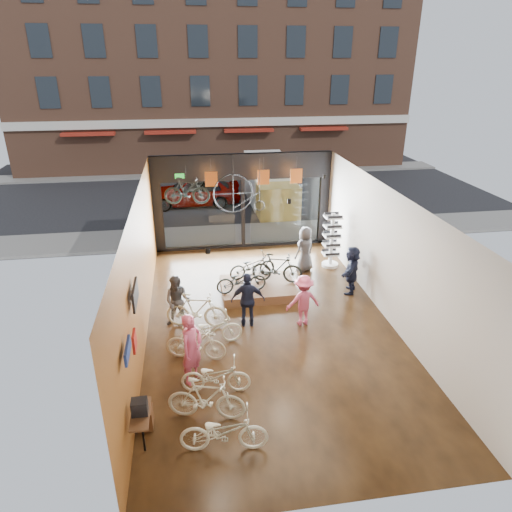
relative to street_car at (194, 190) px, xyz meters
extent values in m
cube|color=black|center=(1.81, -12.00, -0.82)|extent=(7.00, 12.00, 0.04)
cube|color=black|center=(1.81, -12.00, 3.02)|extent=(7.00, 12.00, 0.04)
cube|color=#985E27|center=(-1.71, -12.00, 1.10)|extent=(0.04, 12.00, 3.80)
cube|color=beige|center=(5.33, -12.00, 1.10)|extent=(0.04, 12.00, 3.80)
cube|color=beige|center=(1.81, -18.02, 1.10)|extent=(7.00, 0.04, 3.80)
cube|color=#198C26|center=(-0.59, -6.12, 2.25)|extent=(0.35, 0.06, 0.18)
cube|color=black|center=(1.81, 3.00, -0.81)|extent=(30.00, 18.00, 0.02)
cube|color=slate|center=(1.81, -4.80, -0.74)|extent=(30.00, 2.40, 0.12)
cube|color=slate|center=(1.81, 7.00, -0.74)|extent=(30.00, 2.00, 0.12)
cube|color=brown|center=(1.81, 9.50, 6.20)|extent=(26.00, 5.00, 14.00)
imported|color=gray|center=(0.00, 0.00, 0.00)|extent=(4.71, 1.90, 1.61)
imported|color=beige|center=(0.11, -16.48, -0.35)|extent=(1.80, 0.79, 0.91)
imported|color=beige|center=(-0.18, -15.56, -0.29)|extent=(1.76, 0.89, 1.02)
imported|color=beige|center=(0.07, -14.73, -0.38)|extent=(1.67, 0.78, 0.84)
imported|color=beige|center=(-0.34, -13.40, -0.33)|extent=(1.62, 0.86, 0.94)
imported|color=beige|center=(0.08, -12.81, -0.36)|extent=(1.75, 0.77, 0.89)
imported|color=beige|center=(-0.27, -11.87, -0.27)|extent=(1.85, 0.90, 1.07)
cube|color=brown|center=(1.79, -10.09, -0.65)|extent=(2.40, 1.80, 0.30)
imported|color=black|center=(1.18, -10.52, -0.08)|extent=(1.64, 0.71, 0.84)
imported|color=black|center=(2.44, -9.99, 0.00)|extent=(1.74, 0.94, 1.00)
imported|color=black|center=(1.68, -9.53, -0.08)|extent=(1.69, 0.91, 0.84)
imported|color=#CC4C72|center=(-0.44, -14.26, 0.10)|extent=(0.75, 0.78, 1.80)
imported|color=#3F3F44|center=(-0.78, -11.72, -0.02)|extent=(0.88, 0.76, 1.57)
imported|color=#161C33|center=(1.19, -12.01, 0.02)|extent=(1.01, 0.50, 1.65)
imported|color=#CC4C72|center=(2.76, -12.18, -0.03)|extent=(1.06, 0.69, 1.54)
imported|color=#3F3F44|center=(3.71, -8.65, 0.03)|extent=(0.97, 0.88, 1.67)
imported|color=#161C33|center=(4.81, -10.48, 0.00)|extent=(1.12, 1.55, 1.62)
imported|color=black|center=(-0.35, -7.80, 2.12)|extent=(1.62, 0.63, 0.95)
cube|color=#CC5919|center=(0.56, -6.80, 2.25)|extent=(0.45, 0.03, 0.55)
cube|color=#CC5919|center=(2.49, -6.80, 2.25)|extent=(0.45, 0.03, 0.55)
cube|color=#CC5919|center=(3.75, -6.80, 2.25)|extent=(0.45, 0.03, 0.55)
camera|label=1|loc=(-0.29, -23.26, 6.36)|focal=32.00mm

